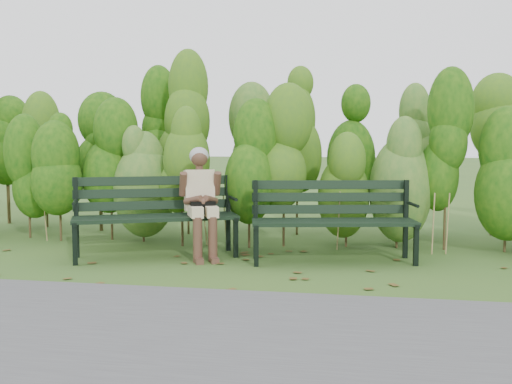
# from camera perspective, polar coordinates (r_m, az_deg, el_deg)

# --- Properties ---
(ground) EXTENTS (80.00, 80.00, 0.00)m
(ground) POSITION_cam_1_polar(r_m,az_deg,el_deg) (6.12, -0.59, -7.30)
(ground) COLOR #375B25
(footpath) EXTENTS (60.00, 2.50, 0.01)m
(footpath) POSITION_cam_1_polar(r_m,az_deg,el_deg) (4.05, -6.68, -13.71)
(footpath) COLOR #474749
(footpath) RESTS_ON ground
(hedge_band) EXTENTS (11.04, 1.67, 2.42)m
(hedge_band) POSITION_cam_1_polar(r_m,az_deg,el_deg) (7.81, 2.00, 4.66)
(hedge_band) COLOR #47381E
(hedge_band) RESTS_ON ground
(leaf_litter) EXTENTS (5.98, 2.22, 0.01)m
(leaf_litter) POSITION_cam_1_polar(r_m,az_deg,el_deg) (6.18, -7.44, -7.19)
(leaf_litter) COLOR brown
(leaf_litter) RESTS_ON ground
(bench_left) EXTENTS (1.87, 1.26, 0.89)m
(bench_left) POSITION_cam_1_polar(r_m,az_deg,el_deg) (6.78, -9.57, -1.64)
(bench_left) COLOR black
(bench_left) RESTS_ON ground
(bench_right) EXTENTS (1.81, 0.89, 0.86)m
(bench_right) POSITION_cam_1_polar(r_m,az_deg,el_deg) (6.49, 7.29, -2.06)
(bench_right) COLOR black
(bench_right) RESTS_ON ground
(seated_woman) EXTENTS (0.56, 0.73, 1.22)m
(seated_woman) POSITION_cam_1_polar(r_m,az_deg,el_deg) (6.64, -5.26, -0.24)
(seated_woman) COLOR beige
(seated_woman) RESTS_ON ground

